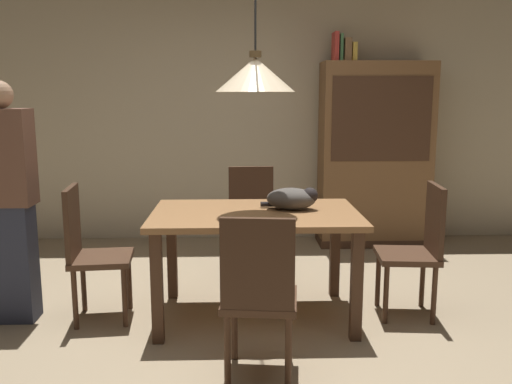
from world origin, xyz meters
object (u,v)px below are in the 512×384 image
chair_far_back (252,217)px  dining_table (255,226)px  chair_left_side (89,247)px  book_brown_thick (346,50)px  person_standing (7,203)px  cat_sleeping (293,198)px  hutch_bookcase (374,158)px  book_green_slim (340,48)px  book_yellow_short (353,52)px  chair_near_front (259,291)px  book_red_tall (335,47)px  pendant_lamp (255,74)px  chair_right_side (418,245)px

chair_far_back → dining_table: bearing=-89.8°
chair_left_side → book_brown_thick: size_ratio=3.88×
person_standing → cat_sleeping: bearing=1.9°
chair_left_side → hutch_bookcase: 3.08m
chair_far_back → book_green_slim: size_ratio=3.58×
chair_far_back → book_yellow_short: book_yellow_short is taller
chair_left_side → book_green_slim: (2.02, 1.89, 1.47)m
hutch_bookcase → person_standing: (-2.93, -1.88, -0.07)m
chair_left_side → book_brown_thick: 3.16m
book_green_slim → book_brown_thick: size_ratio=1.08×
chair_near_front → book_red_tall: 3.25m
cat_sleeping → book_green_slim: book_green_slim is taller
dining_table → chair_left_side: bearing=-179.6°
pendant_lamp → book_brown_thick: pendant_lamp is taller
chair_right_side → cat_sleeping: 0.93m
chair_near_front → book_brown_thick: size_ratio=3.88×
chair_far_back → cat_sleeping: bearing=-72.0°
chair_right_side → book_green_slim: (-0.24, 1.89, 1.47)m
pendant_lamp → book_red_tall: bearing=65.9°
chair_far_back → chair_right_side: bearing=-38.0°
book_green_slim → hutch_bookcase: bearing=-0.2°
chair_left_side → cat_sleeping: 1.43m
book_green_slim → book_brown_thick: book_green_slim is taller
dining_table → book_yellow_short: book_yellow_short is taller
cat_sleeping → book_brown_thick: book_brown_thick is taller
chair_left_side → person_standing: size_ratio=0.57×
chair_far_back → person_standing: person_standing is taller
dining_table → hutch_bookcase: 2.29m
book_green_slim → book_yellow_short: bearing=0.0°
person_standing → book_brown_thick: bearing=35.8°
chair_far_back → book_green_slim: (0.89, 1.01, 1.47)m
chair_left_side → cat_sleeping: (1.39, 0.08, 0.32)m
dining_table → chair_near_front: chair_near_front is taller
pendant_lamp → hutch_bookcase: bearing=56.0°
chair_far_back → book_green_slim: book_green_slim is taller
book_green_slim → book_yellow_short: size_ratio=1.30×
chair_left_side → chair_right_side: bearing=0.0°
chair_right_side → cat_sleeping: bearing=175.0°
dining_table → person_standing: person_standing is taller
chair_near_front → person_standing: (-1.65, 0.88, 0.31)m
cat_sleeping → pendant_lamp: pendant_lamp is taller
book_brown_thick → person_standing: size_ratio=0.15×
book_red_tall → pendant_lamp: bearing=-114.1°
chair_left_side → chair_far_back: bearing=38.2°
person_standing → chair_right_side: bearing=-0.2°
chair_left_side → chair_near_front: bearing=-37.9°
pendant_lamp → book_brown_thick: (0.95, 1.88, 0.30)m
chair_far_back → pendant_lamp: size_ratio=0.72×
book_yellow_short → person_standing: book_yellow_short is taller
chair_left_side → book_green_slim: 3.13m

